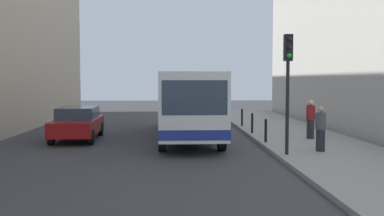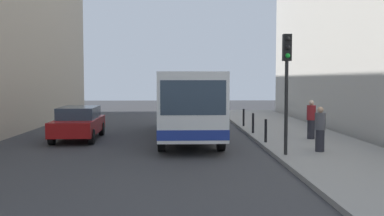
{
  "view_description": "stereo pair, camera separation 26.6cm",
  "coord_description": "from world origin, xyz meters",
  "px_view_note": "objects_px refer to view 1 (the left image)",
  "views": [
    {
      "loc": [
        -0.36,
        -17.3,
        2.73
      ],
      "look_at": [
        0.44,
        1.45,
        1.52
      ],
      "focal_mm": 41.79,
      "sensor_mm": 36.0,
      "label": 1
    },
    {
      "loc": [
        -0.09,
        -17.3,
        2.73
      ],
      "look_at": [
        0.44,
        1.45,
        1.52
      ],
      "focal_mm": 41.79,
      "sensor_mm": 36.0,
      "label": 2
    }
  ],
  "objects_px": {
    "bollard_near": "(266,131)",
    "bollard_far": "(242,117)",
    "pedestrian_mid_sidewalk": "(311,119)",
    "pedestrian_near_signal": "(321,129)",
    "bus": "(187,101)",
    "car_beside_bus": "(78,122)",
    "bollard_mid": "(252,123)",
    "traffic_light": "(288,71)"
  },
  "relations": [
    {
      "from": "car_beside_bus",
      "to": "traffic_light",
      "type": "height_order",
      "value": "traffic_light"
    },
    {
      "from": "bus",
      "to": "bollard_mid",
      "type": "height_order",
      "value": "bus"
    },
    {
      "from": "bollard_near",
      "to": "bollard_far",
      "type": "height_order",
      "value": "same"
    },
    {
      "from": "bus",
      "to": "bollard_mid",
      "type": "bearing_deg",
      "value": -173.68
    },
    {
      "from": "bus",
      "to": "bollard_near",
      "type": "xyz_separation_m",
      "value": [
        3.15,
        -2.76,
        -1.1
      ]
    },
    {
      "from": "bollard_near",
      "to": "pedestrian_mid_sidewalk",
      "type": "distance_m",
      "value": 2.39
    },
    {
      "from": "bollard_far",
      "to": "pedestrian_mid_sidewalk",
      "type": "relative_size",
      "value": 0.56
    },
    {
      "from": "pedestrian_mid_sidewalk",
      "to": "bus",
      "type": "bearing_deg",
      "value": -12.23
    },
    {
      "from": "car_beside_bus",
      "to": "pedestrian_mid_sidewalk",
      "type": "height_order",
      "value": "pedestrian_mid_sidewalk"
    },
    {
      "from": "car_beside_bus",
      "to": "bus",
      "type": "bearing_deg",
      "value": -174.61
    },
    {
      "from": "bollard_near",
      "to": "bollard_mid",
      "type": "distance_m",
      "value": 3.16
    },
    {
      "from": "bollard_mid",
      "to": "bollard_far",
      "type": "height_order",
      "value": "same"
    },
    {
      "from": "bus",
      "to": "traffic_light",
      "type": "relative_size",
      "value": 2.7
    },
    {
      "from": "traffic_light",
      "to": "bollard_far",
      "type": "xyz_separation_m",
      "value": [
        -0.1,
        9.36,
        -2.38
      ]
    },
    {
      "from": "car_beside_bus",
      "to": "traffic_light",
      "type": "distance_m",
      "value": 9.95
    },
    {
      "from": "car_beside_bus",
      "to": "bollard_mid",
      "type": "distance_m",
      "value": 8.17
    },
    {
      "from": "bollard_mid",
      "to": "pedestrian_near_signal",
      "type": "relative_size",
      "value": 0.59
    },
    {
      "from": "bollard_mid",
      "to": "pedestrian_mid_sidewalk",
      "type": "height_order",
      "value": "pedestrian_mid_sidewalk"
    },
    {
      "from": "bus",
      "to": "bollard_mid",
      "type": "xyz_separation_m",
      "value": [
        3.15,
        0.4,
        -1.1
      ]
    },
    {
      "from": "car_beside_bus",
      "to": "bollard_far",
      "type": "relative_size",
      "value": 4.69
    },
    {
      "from": "bollard_mid",
      "to": "bollard_far",
      "type": "distance_m",
      "value": 3.16
    },
    {
      "from": "traffic_light",
      "to": "pedestrian_near_signal",
      "type": "height_order",
      "value": "traffic_light"
    },
    {
      "from": "bollard_near",
      "to": "traffic_light",
      "type": "bearing_deg",
      "value": -88.11
    },
    {
      "from": "bus",
      "to": "bollard_near",
      "type": "distance_m",
      "value": 4.33
    },
    {
      "from": "pedestrian_mid_sidewalk",
      "to": "bollard_far",
      "type": "bearing_deg",
      "value": -61.61
    },
    {
      "from": "traffic_light",
      "to": "bollard_near",
      "type": "relative_size",
      "value": 4.32
    },
    {
      "from": "traffic_light",
      "to": "bollard_mid",
      "type": "bearing_deg",
      "value": 90.92
    },
    {
      "from": "bollard_near",
      "to": "bollard_mid",
      "type": "height_order",
      "value": "same"
    },
    {
      "from": "bollard_near",
      "to": "bollard_far",
      "type": "bearing_deg",
      "value": 90.0
    },
    {
      "from": "traffic_light",
      "to": "pedestrian_near_signal",
      "type": "relative_size",
      "value": 2.56
    },
    {
      "from": "bollard_far",
      "to": "pedestrian_near_signal",
      "type": "distance_m",
      "value": 8.85
    },
    {
      "from": "pedestrian_near_signal",
      "to": "bus",
      "type": "bearing_deg",
      "value": -5.41
    },
    {
      "from": "bollard_far",
      "to": "car_beside_bus",
      "type": "bearing_deg",
      "value": -152.7
    },
    {
      "from": "car_beside_bus",
      "to": "traffic_light",
      "type": "relative_size",
      "value": 1.09
    },
    {
      "from": "traffic_light",
      "to": "bollard_mid",
      "type": "xyz_separation_m",
      "value": [
        -0.1,
        6.2,
        -2.38
      ]
    },
    {
      "from": "pedestrian_near_signal",
      "to": "bollard_far",
      "type": "bearing_deg",
      "value": -37.69
    },
    {
      "from": "bollard_far",
      "to": "pedestrian_near_signal",
      "type": "height_order",
      "value": "pedestrian_near_signal"
    },
    {
      "from": "bollard_far",
      "to": "pedestrian_mid_sidewalk",
      "type": "distance_m",
      "value": 5.78
    },
    {
      "from": "bus",
      "to": "traffic_light",
      "type": "bearing_deg",
      "value": 118.38
    },
    {
      "from": "bus",
      "to": "bollard_near",
      "type": "bearing_deg",
      "value": 137.88
    },
    {
      "from": "pedestrian_mid_sidewalk",
      "to": "pedestrian_near_signal",
      "type": "bearing_deg",
      "value": 84.98
    },
    {
      "from": "car_beside_bus",
      "to": "bollard_mid",
      "type": "relative_size",
      "value": 4.69
    }
  ]
}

